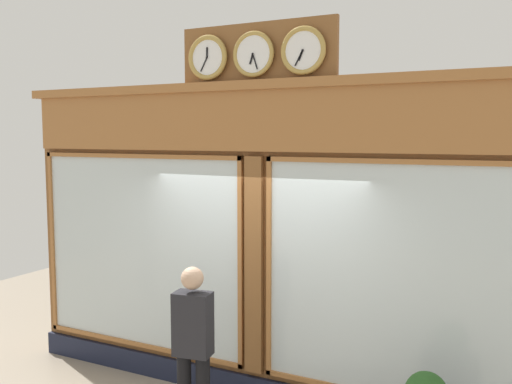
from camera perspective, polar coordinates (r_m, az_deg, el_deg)
shop_facade at (r=6.21m, az=0.53°, el=-4.91°), size 6.41×0.42×4.12m
pedestrian at (r=5.66m, az=-6.41°, el=-15.07°), size 0.39×0.28×1.69m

